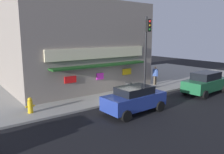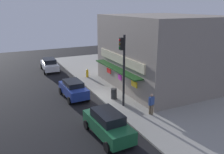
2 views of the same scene
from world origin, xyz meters
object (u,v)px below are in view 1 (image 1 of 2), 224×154
at_px(traffic_light, 146,45).
at_px(parked_car_green, 205,83).
at_px(trash_can, 128,88).
at_px(fire_hydrant, 30,105).
at_px(pedestrian, 155,75).
at_px(parked_car_blue, 134,99).

relative_size(traffic_light, parked_car_green, 1.32).
bearing_deg(trash_can, fire_hydrant, 178.68).
relative_size(traffic_light, fire_hydrant, 6.29).
height_order(traffic_light, fire_hydrant, traffic_light).
distance_m(fire_hydrant, parked_car_green, 13.10).
height_order(fire_hydrant, trash_can, fire_hydrant).
xyz_separation_m(traffic_light, parked_car_green, (3.62, -3.03, -2.97)).
distance_m(traffic_light, pedestrian, 3.87).
relative_size(fire_hydrant, pedestrian, 0.55).
bearing_deg(pedestrian, parked_car_blue, -146.51).
xyz_separation_m(trash_can, parked_car_green, (5.37, -3.10, 0.28)).
bearing_deg(pedestrian, traffic_light, -153.88).
xyz_separation_m(fire_hydrant, parked_car_green, (12.68, -3.27, 0.30)).
bearing_deg(traffic_light, fire_hydrant, 178.48).
bearing_deg(parked_car_green, trash_can, 150.02).
bearing_deg(parked_car_blue, pedestrian, 33.49).
xyz_separation_m(traffic_light, trash_can, (-1.75, 0.07, -3.25)).
relative_size(traffic_light, trash_can, 6.31).
distance_m(parked_car_green, parked_car_blue, 7.52).
bearing_deg(trash_can, parked_car_green, -29.98).
height_order(traffic_light, pedestrian, traffic_light).
distance_m(trash_can, parked_car_blue, 3.75).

